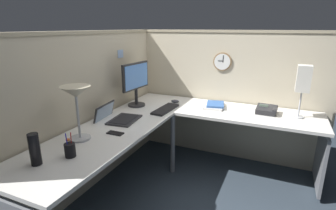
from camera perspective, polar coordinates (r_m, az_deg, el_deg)
name	(u,v)px	position (r m, az deg, el deg)	size (l,w,h in m)	color
ground_plane	(180,182)	(2.97, 2.70, -16.29)	(6.80, 6.80, 0.00)	#2D3842
cubicle_wall_back	(88,112)	(2.76, -17.02, -1.43)	(2.57, 0.12, 1.58)	beige
cubicle_wall_right	(226,95)	(3.37, 12.52, 2.09)	(0.12, 2.37, 1.58)	beige
desk	(180,133)	(2.54, 2.70, -6.16)	(2.35, 2.15, 0.73)	silver
monitor	(136,81)	(3.02, -7.00, 5.20)	(0.46, 0.20, 0.50)	#232326
laptop	(116,117)	(2.66, -11.32, -2.61)	(0.38, 0.41, 0.22)	#232326
keyboard	(165,109)	(2.90, -0.57, -0.91)	(0.43, 0.14, 0.02)	black
computer_mouse	(175,101)	(3.19, 1.57, 0.83)	(0.06, 0.10, 0.03)	#38383D
desk_lamp_dome	(76,96)	(2.18, -19.36, 1.80)	(0.24, 0.24, 0.44)	#B7BABF
pen_cup	(70,150)	(2.00, -20.51, -9.09)	(0.08, 0.08, 0.18)	black
cell_phone	(115,133)	(2.32, -11.40, -6.01)	(0.07, 0.14, 0.01)	black
thermos_flask	(35,149)	(1.96, -26.97, -8.57)	(0.07, 0.07, 0.22)	black
office_phone	(267,110)	(2.97, 20.72, -1.05)	(0.20, 0.22, 0.11)	#232326
book_stack	(215,105)	(3.05, 10.08, -0.09)	(0.31, 0.25, 0.04)	silver
desk_lamp_paper	(303,80)	(2.90, 27.33, 4.81)	(0.13, 0.13, 0.53)	#B7BABF
wall_clock	(222,62)	(3.25, 11.74, 9.20)	(0.04, 0.22, 0.22)	olive
pinned_note_leftmost	(120,54)	(3.06, -10.28, 10.88)	(0.10, 0.00, 0.09)	#99B7E5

